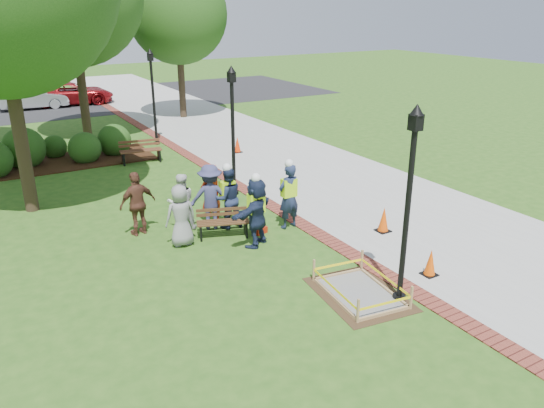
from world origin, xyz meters
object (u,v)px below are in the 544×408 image
hivis_worker_a (256,210)px  hivis_worker_c (228,196)px  cone_front (430,263)px  lamp_near (409,192)px  wet_concrete_pad (360,285)px  bench_near (223,228)px  hivis_worker_b (289,195)px

hivis_worker_a → hivis_worker_c: bearing=94.6°
cone_front → lamp_near: (-1.37, -0.44, 2.15)m
wet_concrete_pad → lamp_near: size_ratio=0.58×
hivis_worker_a → lamp_near: bearing=-71.9°
hivis_worker_a → hivis_worker_c: size_ratio=1.05×
wet_concrete_pad → bench_near: bench_near is taller
bench_near → cone_front: 5.56m
wet_concrete_pad → hivis_worker_c: (-0.82, 4.92, 0.71)m
cone_front → hivis_worker_a: size_ratio=0.34×
bench_near → cone_front: bench_near is taller
bench_near → lamp_near: lamp_near is taller
lamp_near → hivis_worker_a: 4.51m
wet_concrete_pad → hivis_worker_a: (-0.70, 3.45, 0.75)m
cone_front → lamp_near: 2.59m
hivis_worker_a → hivis_worker_b: bearing=22.7°
wet_concrete_pad → cone_front: 2.00m
bench_near → hivis_worker_a: bearing=-59.6°
lamp_near → hivis_worker_a: (-1.32, 4.04, -1.49)m
cone_front → hivis_worker_b: size_ratio=0.33×
cone_front → hivis_worker_c: size_ratio=0.35×
wet_concrete_pad → hivis_worker_c: 5.04m
bench_near → hivis_worker_b: hivis_worker_b is taller
cone_front → bench_near: bearing=125.6°
hivis_worker_b → bench_near: bearing=169.5°
bench_near → hivis_worker_c: bearing=52.3°
bench_near → hivis_worker_b: size_ratio=0.74×
hivis_worker_b → hivis_worker_c: bearing=148.8°
wet_concrete_pad → hivis_worker_a: bearing=101.5°
hivis_worker_b → cone_front: bearing=-72.3°
lamp_near → hivis_worker_c: size_ratio=2.23×
hivis_worker_b → hivis_worker_c: (-1.48, 0.90, -0.06)m
cone_front → hivis_worker_a: (-2.69, 3.60, 0.66)m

